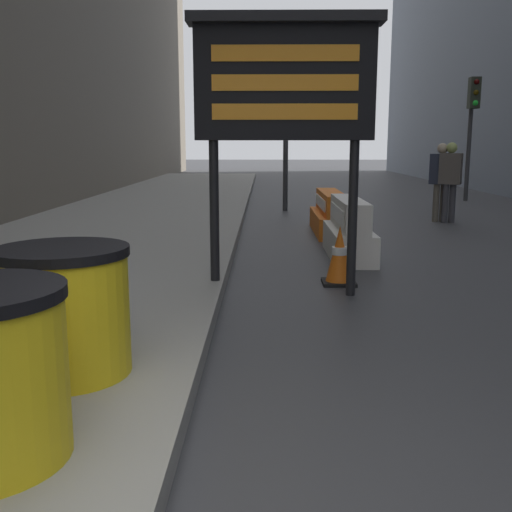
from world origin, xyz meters
TOP-DOWN VIEW (x-y plane):
  - barrel_drum_middle at (-0.82, 1.73)m, footprint 0.84×0.84m
  - message_board at (0.64, 4.39)m, footprint 1.95×0.36m
  - jersey_barrier_white at (1.66, 6.61)m, footprint 0.57×1.84m
  - jersey_barrier_orange_near at (1.66, 9.00)m, footprint 0.61×2.11m
  - traffic_cone_near at (1.31, 4.91)m, footprint 0.38×0.38m
  - traffic_light_near_curb at (0.95, 12.61)m, footprint 0.28×0.44m
  - traffic_light_far_side at (6.21, 15.22)m, footprint 0.28×0.44m
  - pedestrian_worker at (4.25, 10.50)m, footprint 0.50×0.42m
  - pedestrian_passerby at (4.10, 10.63)m, footprint 0.50×0.45m

SIDE VIEW (x-z plane):
  - jersey_barrier_orange_near at x=1.66m, z-range -0.05..0.71m
  - traffic_cone_near at x=1.31m, z-range -0.01..0.68m
  - jersey_barrier_white at x=1.66m, z-range -0.05..0.79m
  - barrel_drum_middle at x=-0.82m, z-range 0.16..0.99m
  - pedestrian_passerby at x=4.10m, z-range 0.15..1.77m
  - pedestrian_worker at x=4.25m, z-range 0.15..1.79m
  - message_board at x=0.64m, z-range 0.77..3.65m
  - traffic_light_far_side at x=6.21m, z-range 0.78..4.19m
  - traffic_light_near_curb at x=0.95m, z-range 0.79..4.25m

